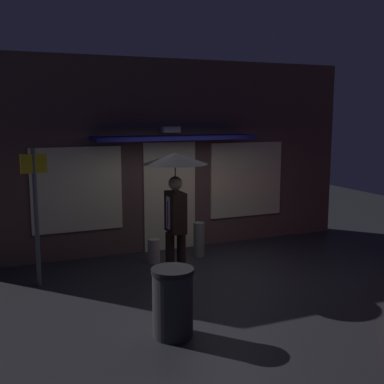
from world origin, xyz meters
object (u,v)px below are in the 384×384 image
sidewalk_bollard (199,240)px  sidewalk_bollard_2 (154,251)px  trash_bin (173,302)px  person_with_umbrella (175,183)px  street_sign_post (36,208)px

sidewalk_bollard → sidewalk_bollard_2: sidewalk_bollard is taller
trash_bin → person_with_umbrella: bearing=67.7°
person_with_umbrella → sidewalk_bollard_2: bearing=2.9°
person_with_umbrella → sidewalk_bollard: (0.92, 1.11, -1.31)m
person_with_umbrella → sidewalk_bollard_2: 1.76m
street_sign_post → sidewalk_bollard: street_sign_post is taller
sidewalk_bollard_2 → trash_bin: size_ratio=0.52×
trash_bin → sidewalk_bollard_2: bearing=75.7°
street_sign_post → trash_bin: (1.34, -2.56, -0.83)m
street_sign_post → sidewalk_bollard: (3.05, 0.48, -0.94)m
sidewalk_bollard → trash_bin: size_ratio=0.77×
street_sign_post → sidewalk_bollard_2: street_sign_post is taller
sidewalk_bollard_2 → street_sign_post: bearing=-168.6°
person_with_umbrella → sidewalk_bollard_2: size_ratio=4.68×
person_with_umbrella → street_sign_post: street_sign_post is taller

